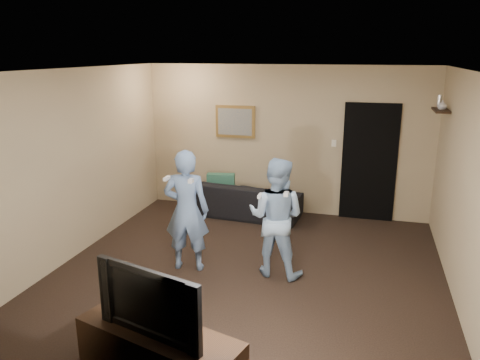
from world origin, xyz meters
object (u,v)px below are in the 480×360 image
(tv_console, at_px, (160,358))
(television, at_px, (157,298))
(wii_player_left, at_px, (187,210))
(sofa, at_px, (243,199))
(wii_player_right, at_px, (276,217))

(tv_console, height_order, television, television)
(television, bearing_deg, wii_player_left, 121.47)
(television, bearing_deg, sofa, 111.78)
(sofa, distance_m, television, 4.47)
(wii_player_right, bearing_deg, tv_console, -103.20)
(wii_player_left, relative_size, wii_player_right, 1.05)
(sofa, height_order, tv_console, sofa)
(tv_console, xyz_separation_m, wii_player_right, (0.55, 2.34, 0.52))
(sofa, xyz_separation_m, wii_player_left, (-0.16, -2.23, 0.52))
(sofa, xyz_separation_m, wii_player_right, (1.00, -2.07, 0.48))
(wii_player_right, bearing_deg, sofa, 115.72)
(tv_console, bearing_deg, wii_player_right, 92.76)
(tv_console, xyz_separation_m, wii_player_left, (-0.61, 2.18, 0.56))
(television, height_order, wii_player_right, wii_player_right)
(television, xyz_separation_m, wii_player_right, (0.55, 2.34, -0.05))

